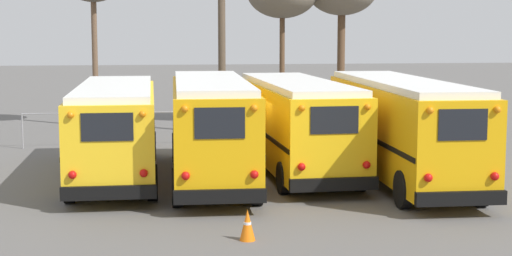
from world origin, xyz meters
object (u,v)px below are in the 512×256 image
at_px(utility_pole, 222,44).
at_px(traffic_cone, 247,225).
at_px(school_bus_0, 116,127).
at_px(school_bus_1, 211,126).
at_px(school_bus_3, 401,126).
at_px(school_bus_2, 296,122).

height_order(utility_pole, traffic_cone, utility_pole).
xyz_separation_m(school_bus_0, traffic_cone, (3.26, -8.00, -1.29)).
relative_size(school_bus_0, school_bus_1, 0.99).
xyz_separation_m(school_bus_3, traffic_cone, (-5.65, -6.47, -1.38)).
xyz_separation_m(school_bus_2, utility_pole, (-1.62, 9.84, 2.43)).
bearing_deg(school_bus_2, school_bus_0, -175.79).
bearing_deg(school_bus_3, utility_pole, 111.23).
bearing_deg(school_bus_1, school_bus_3, -6.31).
distance_m(school_bus_1, school_bus_2, 3.25).
height_order(school_bus_1, school_bus_3, school_bus_1).
bearing_deg(utility_pole, school_bus_0, -112.83).
bearing_deg(school_bus_1, traffic_cone, -87.67).
bearing_deg(utility_pole, school_bus_2, -80.67).
bearing_deg(utility_pole, school_bus_3, -68.77).
distance_m(school_bus_0, utility_pole, 11.42).
distance_m(school_bus_3, utility_pole, 12.88).
height_order(school_bus_0, traffic_cone, school_bus_0).
distance_m(school_bus_2, school_bus_3, 3.56).
distance_m(school_bus_3, traffic_cone, 8.70).
distance_m(school_bus_0, traffic_cone, 8.73).
relative_size(school_bus_2, school_bus_3, 0.94).
bearing_deg(school_bus_1, school_bus_0, 163.69).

